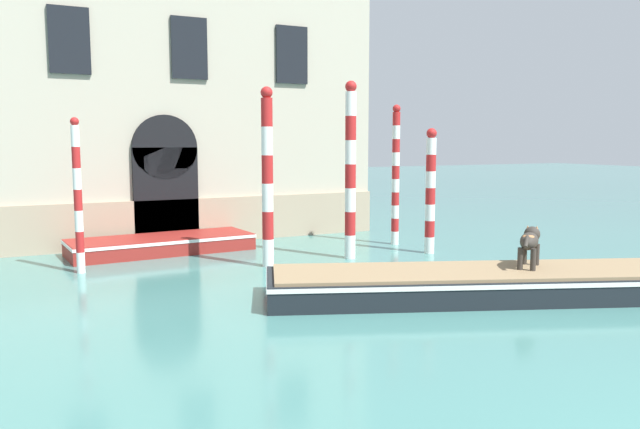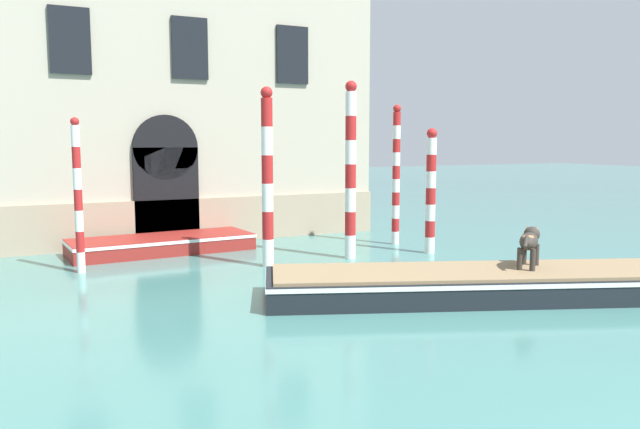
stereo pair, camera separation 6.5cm
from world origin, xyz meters
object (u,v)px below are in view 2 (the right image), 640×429
(mooring_pole_4, at_px, (267,177))
(boat_foreground, at_px, (483,283))
(mooring_pole_1, at_px, (431,191))
(boat_moored_near_palazzo, at_px, (162,244))
(mooring_pole_2, at_px, (351,170))
(mooring_pole_3, at_px, (78,195))
(dog_on_deck, at_px, (529,241))
(mooring_pole_0, at_px, (396,175))

(mooring_pole_4, bearing_deg, boat_foreground, -60.37)
(mooring_pole_1, bearing_deg, boat_moored_near_palazzo, 153.00)
(boat_moored_near_palazzo, bearing_deg, mooring_pole_2, -40.10)
(boat_moored_near_palazzo, relative_size, mooring_pole_2, 1.10)
(mooring_pole_1, distance_m, mooring_pole_4, 4.54)
(boat_foreground, xyz_separation_m, mooring_pole_3, (-6.66, 5.77, 1.47))
(dog_on_deck, height_order, mooring_pole_4, mooring_pole_4)
(mooring_pole_4, bearing_deg, boat_moored_near_palazzo, 121.74)
(mooring_pole_2, bearing_deg, mooring_pole_1, -7.36)
(dog_on_deck, relative_size, mooring_pole_0, 0.24)
(mooring_pole_2, xyz_separation_m, mooring_pole_4, (-2.26, -0.06, -0.12))
(boat_moored_near_palazzo, bearing_deg, mooring_pole_0, -18.88)
(boat_foreground, height_order, dog_on_deck, dog_on_deck)
(mooring_pole_1, bearing_deg, boat_foreground, -113.84)
(mooring_pole_4, bearing_deg, mooring_pole_3, 163.44)
(mooring_pole_0, bearing_deg, dog_on_deck, -98.41)
(mooring_pole_2, bearing_deg, dog_on_deck, -74.69)
(dog_on_deck, xyz_separation_m, mooring_pole_4, (-3.57, 4.73, 1.09))
(boat_foreground, distance_m, dog_on_deck, 1.24)
(dog_on_deck, bearing_deg, mooring_pole_0, 43.13)
(mooring_pole_1, bearing_deg, mooring_pole_3, 170.46)
(mooring_pole_2, relative_size, mooring_pole_4, 1.05)
(mooring_pole_0, bearing_deg, boat_moored_near_palazzo, 165.55)
(mooring_pole_0, bearing_deg, mooring_pole_3, -178.82)
(boat_moored_near_palazzo, distance_m, mooring_pole_4, 4.02)
(boat_foreground, xyz_separation_m, dog_on_deck, (0.97, -0.17, 0.75))
(boat_moored_near_palazzo, bearing_deg, mooring_pole_1, -31.44)
(boat_foreground, distance_m, boat_moored_near_palazzo, 8.79)
(mooring_pole_3, bearing_deg, mooring_pole_2, -10.30)
(mooring_pole_1, height_order, mooring_pole_2, mooring_pole_2)
(boat_moored_near_palazzo, relative_size, mooring_pole_1, 1.48)
(boat_moored_near_palazzo, xyz_separation_m, mooring_pole_3, (-2.20, -1.81, 1.53))
(boat_foreground, xyz_separation_m, mooring_pole_2, (-0.34, 4.62, 1.96))
(mooring_pole_0, height_order, mooring_pole_2, mooring_pole_2)
(boat_foreground, distance_m, mooring_pole_1, 4.93)
(boat_moored_near_palazzo, xyz_separation_m, mooring_pole_4, (1.87, -3.02, 1.90))
(boat_foreground, distance_m, mooring_pole_2, 5.03)
(mooring_pole_1, xyz_separation_m, mooring_pole_2, (-2.25, 0.29, 0.58))
(mooring_pole_2, bearing_deg, boat_moored_near_palazzo, 144.34)
(mooring_pole_2, distance_m, mooring_pole_4, 2.26)
(dog_on_deck, height_order, mooring_pole_0, mooring_pole_0)
(boat_foreground, bearing_deg, mooring_pole_4, 141.08)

